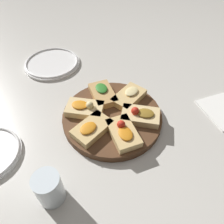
# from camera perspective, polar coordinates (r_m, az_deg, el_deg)

# --- Properties ---
(ground_plane) EXTENTS (3.00, 3.00, 0.00)m
(ground_plane) POSITION_cam_1_polar(r_m,az_deg,el_deg) (0.68, 0.00, -2.00)
(ground_plane) COLOR beige
(serving_board) EXTENTS (0.30, 0.30, 0.02)m
(serving_board) POSITION_cam_1_polar(r_m,az_deg,el_deg) (0.67, 0.00, -1.33)
(serving_board) COLOR #51331E
(serving_board) RESTS_ON ground_plane
(focaccia_slice_0) EXTENTS (0.08, 0.12, 0.04)m
(focaccia_slice_0) POSITION_cam_1_polar(r_m,az_deg,el_deg) (0.67, -7.18, 0.99)
(focaccia_slice_0) COLOR #E5C689
(focaccia_slice_0) RESTS_ON serving_board
(focaccia_slice_1) EXTENTS (0.13, 0.12, 0.03)m
(focaccia_slice_1) POSITION_cam_1_polar(r_m,az_deg,el_deg) (0.62, -5.34, -4.29)
(focaccia_slice_1) COLOR #DBB775
(focaccia_slice_1) RESTS_ON serving_board
(focaccia_slice_2) EXTENTS (0.13, 0.10, 0.04)m
(focaccia_slice_2) POSITION_cam_1_polar(r_m,az_deg,el_deg) (0.61, 2.91, -5.34)
(focaccia_slice_2) COLOR #DBB775
(focaccia_slice_2) RESTS_ON serving_board
(focaccia_slice_3) EXTENTS (0.09, 0.12, 0.04)m
(focaccia_slice_3) POSITION_cam_1_polar(r_m,az_deg,el_deg) (0.65, 7.37, -0.86)
(focaccia_slice_3) COLOR #E5C689
(focaccia_slice_3) RESTS_ON serving_board
(focaccia_slice_4) EXTENTS (0.13, 0.12, 0.03)m
(focaccia_slice_4) POSITION_cam_1_polar(r_m,az_deg,el_deg) (0.71, 4.41, 4.04)
(focaccia_slice_4) COLOR #DBB775
(focaccia_slice_4) RESTS_ON serving_board
(focaccia_slice_5) EXTENTS (0.13, 0.10, 0.03)m
(focaccia_slice_5) POSITION_cam_1_polar(r_m,az_deg,el_deg) (0.71, -2.46, 4.80)
(focaccia_slice_5) COLOR tan
(focaccia_slice_5) RESTS_ON serving_board
(plate_right) EXTENTS (0.22, 0.22, 0.02)m
(plate_right) POSITION_cam_1_polar(r_m,az_deg,el_deg) (0.93, -15.41, 12.24)
(plate_right) COLOR white
(plate_right) RESTS_ON ground_plane
(water_glass) EXTENTS (0.06, 0.06, 0.09)m
(water_glass) POSITION_cam_1_polar(r_m,az_deg,el_deg) (0.53, -16.15, -18.63)
(water_glass) COLOR silver
(water_glass) RESTS_ON ground_plane
(napkin_stack) EXTENTS (0.17, 0.16, 0.01)m
(napkin_stack) POSITION_cam_1_polar(r_m,az_deg,el_deg) (0.79, 27.03, 0.39)
(napkin_stack) COLOR white
(napkin_stack) RESTS_ON ground_plane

